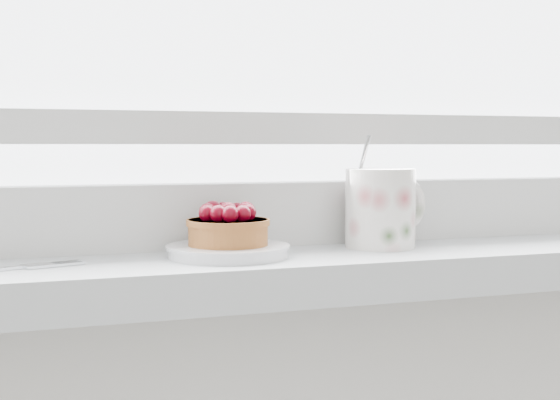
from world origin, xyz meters
name	(u,v)px	position (x,y,z in m)	size (l,w,h in m)	color
saucer	(228,251)	(-0.03, 1.89, 0.95)	(0.12, 0.12, 0.01)	silver
raspberry_tart	(228,226)	(-0.03, 1.89, 0.97)	(0.08, 0.08, 0.04)	brown
floral_mug	(382,206)	(0.15, 1.90, 0.98)	(0.12, 0.10, 0.12)	white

